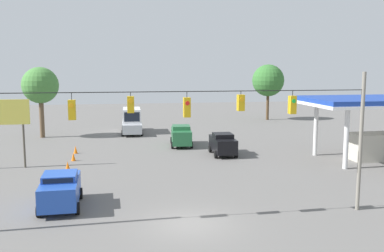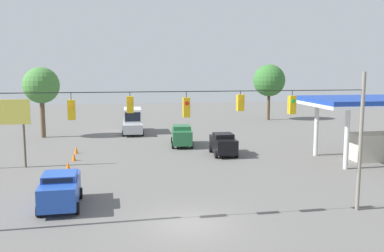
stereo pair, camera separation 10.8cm
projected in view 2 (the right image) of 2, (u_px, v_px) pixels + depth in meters
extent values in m
plane|color=#605E5B|center=(189.00, 224.00, 20.61)|extent=(140.00, 140.00, 0.00)
cylinder|color=slate|center=(361.00, 142.00, 22.21)|extent=(0.20, 0.20, 7.29)
cylinder|color=black|center=(186.00, 91.00, 20.34)|extent=(18.34, 0.04, 0.04)
cube|color=gold|center=(292.00, 105.00, 21.31)|extent=(0.32, 0.36, 0.90)
cylinder|color=black|center=(292.00, 93.00, 21.23)|extent=(0.03, 0.03, 0.26)
cylinder|color=green|center=(294.00, 101.00, 21.10)|extent=(0.20, 0.02, 0.20)
cube|color=gold|center=(240.00, 103.00, 20.86)|extent=(0.32, 0.36, 0.79)
cylinder|color=black|center=(240.00, 93.00, 20.79)|extent=(0.03, 0.03, 0.18)
cylinder|color=orange|center=(241.00, 99.00, 20.65)|extent=(0.20, 0.02, 0.20)
cube|color=gold|center=(186.00, 107.00, 20.45)|extent=(0.32, 0.36, 0.94)
cylinder|color=black|center=(186.00, 94.00, 20.36)|extent=(0.03, 0.03, 0.29)
cylinder|color=red|center=(187.00, 103.00, 20.23)|extent=(0.20, 0.02, 0.20)
cube|color=gold|center=(130.00, 105.00, 19.99)|extent=(0.32, 0.36, 0.77)
cylinder|color=black|center=(130.00, 94.00, 19.92)|extent=(0.03, 0.03, 0.20)
cylinder|color=orange|center=(130.00, 101.00, 19.78)|extent=(0.20, 0.02, 0.20)
cube|color=gold|center=(71.00, 110.00, 19.58)|extent=(0.32, 0.36, 0.91)
cylinder|color=black|center=(71.00, 96.00, 19.50)|extent=(0.03, 0.03, 0.33)
cylinder|color=orange|center=(71.00, 106.00, 19.37)|extent=(0.20, 0.02, 0.20)
cube|color=black|center=(223.00, 144.00, 36.79)|extent=(1.83, 3.96, 1.20)
cube|color=black|center=(223.00, 135.00, 36.69)|extent=(1.63, 1.76, 0.36)
cube|color=black|center=(221.00, 134.00, 37.54)|extent=(1.38, 0.05, 0.25)
cylinder|color=black|center=(230.00, 148.00, 38.25)|extent=(0.24, 0.65, 0.64)
cylinder|color=black|center=(211.00, 149.00, 38.01)|extent=(0.24, 0.65, 0.64)
cylinder|color=black|center=(237.00, 154.00, 35.75)|extent=(0.24, 0.65, 0.64)
cylinder|color=black|center=(216.00, 154.00, 35.51)|extent=(0.24, 0.65, 0.64)
cube|color=#236038|center=(182.00, 136.00, 41.08)|extent=(2.19, 4.48, 1.30)
cube|color=#236038|center=(182.00, 127.00, 40.96)|extent=(1.82, 2.05, 0.36)
cube|color=black|center=(181.00, 126.00, 41.91)|extent=(1.43, 0.15, 0.25)
cylinder|color=black|center=(190.00, 140.00, 42.62)|extent=(0.28, 0.66, 0.64)
cylinder|color=black|center=(172.00, 140.00, 42.49)|extent=(0.28, 0.66, 0.64)
cylinder|color=black|center=(192.00, 145.00, 39.84)|extent=(0.28, 0.66, 0.64)
cylinder|color=black|center=(173.00, 145.00, 39.71)|extent=(0.28, 0.66, 0.64)
cube|color=#A8AAB2|center=(133.00, 126.00, 49.15)|extent=(2.24, 6.83, 1.00)
cube|color=silver|center=(133.00, 115.00, 49.31)|extent=(2.03, 4.38, 1.49)
cube|color=black|center=(133.00, 117.00, 47.17)|extent=(1.69, 0.05, 1.05)
cylinder|color=black|center=(123.00, 133.00, 46.90)|extent=(0.23, 0.64, 0.64)
cylinder|color=black|center=(143.00, 133.00, 47.21)|extent=(0.23, 0.64, 0.64)
cylinder|color=black|center=(124.00, 128.00, 51.22)|extent=(0.23, 0.64, 0.64)
cylinder|color=black|center=(141.00, 127.00, 51.53)|extent=(0.23, 0.64, 0.64)
cube|color=#234CB2|center=(60.00, 190.00, 23.02)|extent=(2.01, 4.24, 1.21)
cube|color=#234CB2|center=(60.00, 176.00, 22.91)|extent=(1.79, 1.89, 0.36)
cube|color=black|center=(58.00, 181.00, 22.01)|extent=(1.51, 0.06, 0.25)
cylinder|color=black|center=(38.00, 211.00, 21.60)|extent=(0.24, 0.65, 0.64)
cylinder|color=black|center=(77.00, 208.00, 21.96)|extent=(0.24, 0.65, 0.64)
cylinder|color=black|center=(46.00, 195.00, 24.25)|extent=(0.24, 0.65, 0.64)
cylinder|color=black|center=(80.00, 193.00, 24.61)|extent=(0.24, 0.65, 0.64)
cone|color=orange|center=(48.00, 206.00, 22.37)|extent=(0.34, 0.34, 0.66)
cone|color=orange|center=(55.00, 189.00, 25.35)|extent=(0.34, 0.34, 0.66)
cone|color=orange|center=(63.00, 176.00, 28.42)|extent=(0.34, 0.34, 0.66)
cone|color=orange|center=(68.00, 166.00, 31.44)|extent=(0.34, 0.34, 0.66)
cone|color=orange|center=(74.00, 157.00, 34.57)|extent=(0.34, 0.34, 0.66)
cone|color=orange|center=(76.00, 150.00, 37.54)|extent=(0.34, 0.34, 0.66)
cube|color=navy|center=(379.00, 100.00, 34.27)|extent=(11.46, 7.15, 0.35)
cube|color=white|center=(378.00, 103.00, 34.31)|extent=(11.56, 7.25, 0.24)
cylinder|color=silver|center=(316.00, 128.00, 36.41)|extent=(0.36, 0.36, 4.75)
cylinder|color=silver|center=(347.00, 137.00, 31.52)|extent=(0.36, 0.36, 4.75)
cube|color=#B2AD9E|center=(376.00, 147.00, 34.79)|extent=(4.01, 2.15, 2.20)
cylinder|color=#4C473D|center=(25.00, 146.00, 32.10)|extent=(0.16, 0.16, 3.29)
cube|color=#D8CC4C|center=(6.00, 112.00, 31.55)|extent=(3.44, 0.12, 1.87)
cylinder|color=brown|center=(43.00, 116.00, 45.84)|extent=(0.49, 0.49, 4.56)
sphere|color=#427A38|center=(41.00, 85.00, 45.38)|extent=(3.85, 3.85, 3.85)
cylinder|color=#4C3823|center=(269.00, 105.00, 61.29)|extent=(0.40, 0.40, 4.40)
sphere|color=#336B2D|center=(269.00, 80.00, 60.82)|extent=(4.54, 4.54, 4.54)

